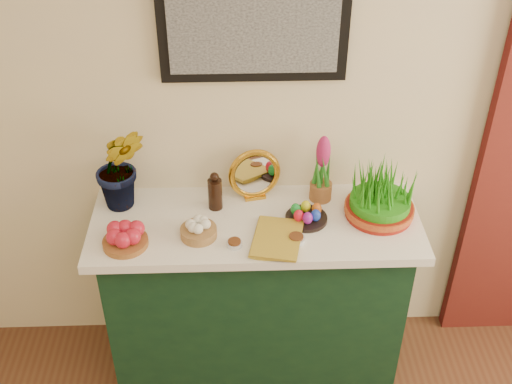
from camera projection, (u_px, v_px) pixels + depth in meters
sideboard at (256, 297)px, 2.99m from camera, size 1.30×0.45×0.85m
tablecloth at (256, 223)px, 2.73m from camera, size 1.40×0.55×0.04m
hyacinth_green at (119, 154)px, 2.65m from camera, size 0.27×0.23×0.52m
apple_bowl at (125, 237)px, 2.56m from camera, size 0.21×0.21×0.09m
garlic_basket at (198, 229)px, 2.61m from camera, size 0.20×0.20×0.08m
vinegar_cruet at (215, 192)px, 2.74m from camera, size 0.06×0.06×0.18m
mirror at (254, 175)px, 2.79m from camera, size 0.24×0.10×0.24m
book at (254, 236)px, 2.61m from camera, size 0.22×0.29×0.03m
spice_dish_left at (234, 243)px, 2.58m from camera, size 0.06×0.06×0.03m
spice_dish_right at (296, 239)px, 2.60m from camera, size 0.07×0.07×0.03m
egg_plate at (306, 215)px, 2.70m from camera, size 0.22×0.22×0.07m
hyacinth_pink at (322, 171)px, 2.76m from camera, size 0.10×0.10×0.32m
wheatgrass_sabzeh at (381, 195)px, 2.68m from camera, size 0.30×0.30×0.24m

